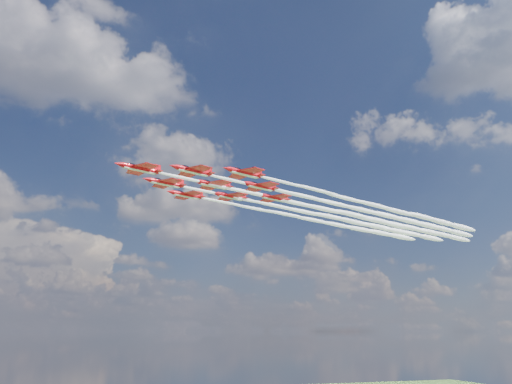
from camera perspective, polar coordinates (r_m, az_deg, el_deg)
jet_lead at (r=143.69m, az=4.58°, el=-1.23°), size 98.75×42.64×2.83m
jet_row2_port at (r=146.60m, az=9.15°, el=-1.37°), size 98.75×42.64×2.83m
jet_row2_starb at (r=154.99m, az=5.65°, el=-2.28°), size 98.75×42.64×2.83m
jet_row3_port at (r=150.40m, az=13.53°, el=-1.50°), size 98.75×42.64×2.83m
jet_row3_centre at (r=158.09m, az=9.88°, el=-2.38°), size 98.75×42.64×2.83m
jet_row3_starb at (r=166.39m, az=6.58°, el=-3.18°), size 98.75×42.64×2.83m
jet_row4_port at (r=162.01m, az=13.93°, el=-2.47°), size 98.75×42.64×2.83m
jet_row4_starb at (r=169.64m, az=10.51°, el=-3.26°), size 98.75×42.64×2.83m
jet_tail at (r=173.66m, az=14.27°, el=-3.32°), size 98.75×42.64×2.83m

